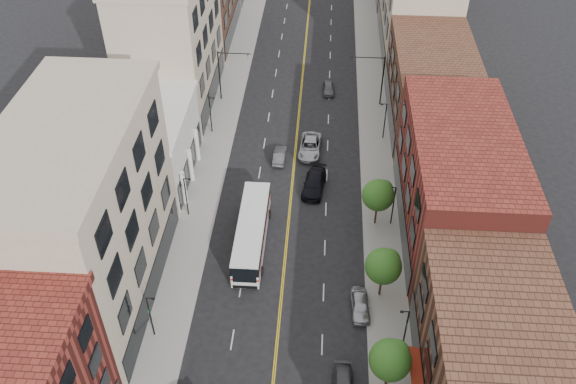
% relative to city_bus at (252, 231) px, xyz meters
% --- Properties ---
extents(sidewalk_left, '(4.00, 110.00, 0.15)m').
position_rel_city_bus_xyz_m(sidewalk_left, '(-6.47, 14.98, -1.80)').
color(sidewalk_left, gray).
rests_on(sidewalk_left, ground).
extents(sidewalk_right, '(4.00, 110.00, 0.15)m').
position_rel_city_bus_xyz_m(sidewalk_right, '(13.53, 14.98, -1.80)').
color(sidewalk_right, gray).
rests_on(sidewalk_right, ground).
extents(bldg_l_tanoffice, '(10.00, 22.00, 18.00)m').
position_rel_city_bus_xyz_m(bldg_l_tanoffice, '(-13.47, -7.02, 7.13)').
color(bldg_l_tanoffice, tan).
rests_on(bldg_l_tanoffice, ground).
extents(bldg_l_white, '(10.00, 14.00, 8.00)m').
position_rel_city_bus_xyz_m(bldg_l_white, '(-13.47, 10.98, 2.13)').
color(bldg_l_white, silver).
rests_on(bldg_l_white, ground).
extents(bldg_l_far_a, '(10.00, 20.00, 18.00)m').
position_rel_city_bus_xyz_m(bldg_l_far_a, '(-13.47, 27.98, 7.13)').
color(bldg_l_far_a, tan).
rests_on(bldg_l_far_a, ground).
extents(bldg_r_mid, '(10.00, 22.00, 12.00)m').
position_rel_city_bus_xyz_m(bldg_r_mid, '(20.53, 3.98, 4.13)').
color(bldg_r_mid, maroon).
rests_on(bldg_r_mid, ground).
extents(bldg_r_far_a, '(10.00, 20.00, 10.00)m').
position_rel_city_bus_xyz_m(bldg_r_far_a, '(20.53, 24.98, 3.13)').
color(bldg_r_far_a, '#553222').
rests_on(bldg_r_far_a, ground).
extents(bldg_r_far_b, '(10.00, 22.00, 14.00)m').
position_rel_city_bus_xyz_m(bldg_r_far_b, '(20.53, 45.98, 5.13)').
color(bldg_r_far_b, tan).
rests_on(bldg_r_far_b, ground).
extents(tree_r_1, '(3.40, 3.40, 5.59)m').
position_rel_city_bus_xyz_m(tree_r_1, '(12.92, -15.95, 2.25)').
color(tree_r_1, black).
rests_on(tree_r_1, sidewalk_right).
extents(tree_r_2, '(3.40, 3.40, 5.59)m').
position_rel_city_bus_xyz_m(tree_r_2, '(12.92, -5.95, 2.25)').
color(tree_r_2, black).
rests_on(tree_r_2, sidewalk_right).
extents(tree_r_3, '(3.40, 3.40, 5.59)m').
position_rel_city_bus_xyz_m(tree_r_3, '(12.92, 4.05, 2.25)').
color(tree_r_3, black).
rests_on(tree_r_3, sidewalk_right).
extents(lamp_l_1, '(0.81, 0.55, 5.05)m').
position_rel_city_bus_xyz_m(lamp_l_1, '(-7.42, -12.02, 1.10)').
color(lamp_l_1, black).
rests_on(lamp_l_1, sidewalk_left).
extents(lamp_l_2, '(0.81, 0.55, 5.05)m').
position_rel_city_bus_xyz_m(lamp_l_2, '(-7.42, 3.98, 1.10)').
color(lamp_l_2, black).
rests_on(lamp_l_2, sidewalk_left).
extents(lamp_l_3, '(0.81, 0.55, 5.05)m').
position_rel_city_bus_xyz_m(lamp_l_3, '(-7.42, 19.98, 1.10)').
color(lamp_l_3, black).
rests_on(lamp_l_3, sidewalk_left).
extents(lamp_r_1, '(0.81, 0.55, 5.05)m').
position_rel_city_bus_xyz_m(lamp_r_1, '(14.49, -12.02, 1.10)').
color(lamp_r_1, black).
rests_on(lamp_r_1, sidewalk_right).
extents(lamp_r_2, '(0.81, 0.55, 5.05)m').
position_rel_city_bus_xyz_m(lamp_r_2, '(14.49, 3.98, 1.10)').
color(lamp_r_2, black).
rests_on(lamp_r_2, sidewalk_right).
extents(lamp_r_3, '(0.81, 0.55, 5.05)m').
position_rel_city_bus_xyz_m(lamp_r_3, '(14.49, 19.98, 1.10)').
color(lamp_r_3, black).
rests_on(lamp_r_3, sidewalk_right).
extents(signal_mast_left, '(4.49, 0.18, 7.20)m').
position_rel_city_bus_xyz_m(signal_mast_left, '(-6.73, 27.98, 2.77)').
color(signal_mast_left, black).
rests_on(signal_mast_left, sidewalk_left).
extents(signal_mast_right, '(4.49, 0.18, 7.20)m').
position_rel_city_bus_xyz_m(signal_mast_right, '(13.80, 27.98, 2.77)').
color(signal_mast_right, black).
rests_on(signal_mast_right, sidewalk_right).
extents(city_bus, '(3.04, 12.55, 3.22)m').
position_rel_city_bus_xyz_m(city_bus, '(0.00, 0.00, 0.00)').
color(city_bus, silver).
rests_on(city_bus, ground).
extents(car_parked_far, '(1.92, 4.26, 1.42)m').
position_rel_city_bus_xyz_m(car_parked_far, '(10.93, -7.95, -1.16)').
color(car_parked_far, '#A9AAB1').
rests_on(car_parked_far, ground).
extents(car_lane_behind, '(1.53, 4.01, 1.30)m').
position_rel_city_bus_xyz_m(car_lane_behind, '(1.73, 14.65, -1.22)').
color(car_lane_behind, '#47464B').
rests_on(car_lane_behind, ground).
extents(car_lane_a, '(3.03, 5.94, 1.65)m').
position_rel_city_bus_xyz_m(car_lane_a, '(6.11, 9.40, -1.05)').
color(car_lane_a, black).
rests_on(car_lane_a, ground).
extents(car_lane_b, '(2.95, 5.92, 1.61)m').
position_rel_city_bus_xyz_m(car_lane_b, '(5.36, 16.56, -1.07)').
color(car_lane_b, '#B0B1B8').
rests_on(car_lane_b, ground).
extents(car_lane_c, '(1.78, 3.93, 1.31)m').
position_rel_city_bus_xyz_m(car_lane_c, '(7.40, 30.91, -1.22)').
color(car_lane_c, '#58575D').
rests_on(car_lane_c, ground).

